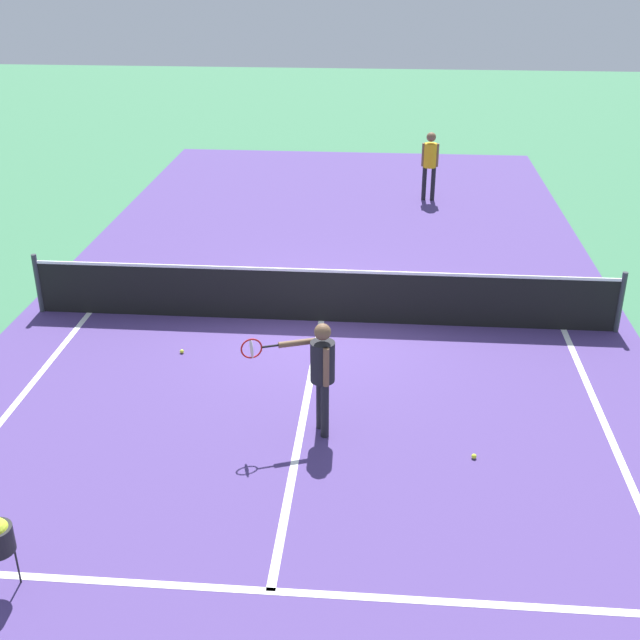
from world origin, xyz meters
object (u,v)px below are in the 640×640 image
(player_near, at_px, (320,367))
(player_far, at_px, (430,159))
(tennis_ball_near_net, at_px, (182,351))
(tennis_ball_mid_court, at_px, (474,456))
(net, at_px, (321,295))

(player_near, relative_size, player_far, 0.94)
(player_far, distance_m, tennis_ball_near_net, 9.74)
(tennis_ball_mid_court, relative_size, tennis_ball_near_net, 1.00)
(net, distance_m, tennis_ball_mid_court, 4.53)
(net, height_order, player_far, player_far)
(player_near, height_order, tennis_ball_mid_court, player_near)
(tennis_ball_near_net, bearing_deg, player_near, -40.97)
(player_far, relative_size, tennis_ball_near_net, 25.84)
(net, bearing_deg, tennis_ball_near_net, -146.98)
(player_near, bearing_deg, tennis_ball_near_net, 139.03)
(tennis_ball_mid_court, xyz_separation_m, tennis_ball_near_net, (-4.38, 2.52, 0.00))
(player_near, xyz_separation_m, player_far, (1.84, 10.78, 0.06))
(player_far, height_order, tennis_ball_near_net, player_far)
(net, height_order, tennis_ball_mid_court, net)
(player_near, relative_size, tennis_ball_mid_court, 24.23)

